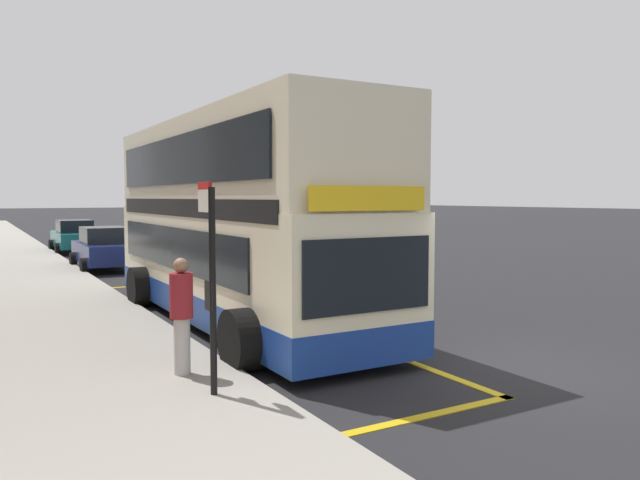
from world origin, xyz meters
TOP-DOWN VIEW (x-y plane):
  - ground_plane at (0.00, 32.00)m, footprint 260.00×260.00m
  - double_decker_bus at (-2.46, 5.87)m, footprint 3.25×10.39m
  - bus_bay_markings at (-2.57, 5.73)m, footprint 2.86×13.28m
  - bus_stop_sign at (-4.76, 0.98)m, footprint 0.09×0.51m
  - parked_car_silver_ahead at (2.63, 22.74)m, footprint 2.09×4.20m
  - parked_car_navy_across at (-3.11, 17.34)m, footprint 2.09×4.20m
  - parked_car_teal_distant at (-3.02, 25.49)m, footprint 2.09×4.20m
  - parked_car_black_kerbside at (5.09, 18.69)m, footprint 2.09×4.20m
  - pedestrian_waiting_near_sign at (-4.84, 2.03)m, footprint 0.34×0.34m

SIDE VIEW (x-z plane):
  - ground_plane at x=0.00m, z-range 0.00..0.00m
  - bus_bay_markings at x=-2.57m, z-range 0.00..0.01m
  - parked_car_silver_ahead at x=2.63m, z-range -0.01..1.61m
  - parked_car_navy_across at x=-3.11m, z-range -0.01..1.61m
  - parked_car_teal_distant at x=-3.02m, z-range -0.01..1.61m
  - parked_car_black_kerbside at x=5.09m, z-range -0.01..1.61m
  - pedestrian_waiting_near_sign at x=-4.84m, z-range 0.22..1.93m
  - bus_stop_sign at x=-4.76m, z-range 0.37..3.17m
  - double_decker_bus at x=-2.46m, z-range -0.14..4.26m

